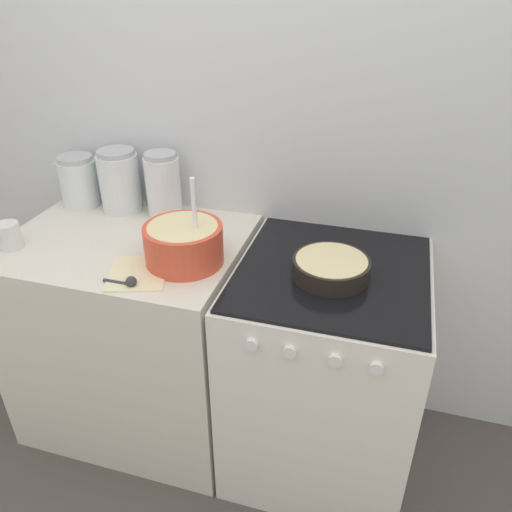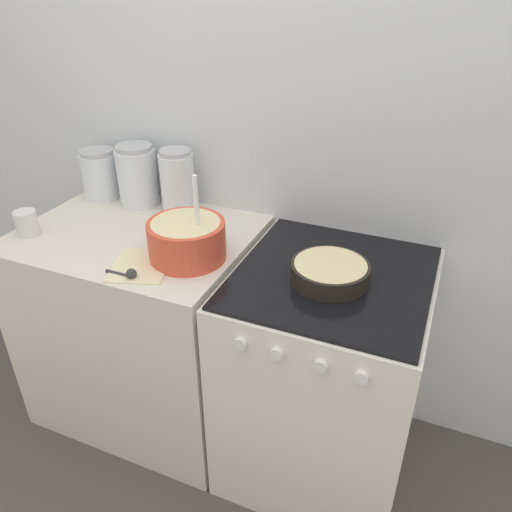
{
  "view_description": "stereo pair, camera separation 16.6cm",
  "coord_description": "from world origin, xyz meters",
  "px_view_note": "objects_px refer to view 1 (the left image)",
  "views": [
    {
      "loc": [
        0.49,
        -1.1,
        1.77
      ],
      "look_at": [
        0.09,
        0.28,
        0.93
      ],
      "focal_mm": 35.0,
      "sensor_mm": 36.0,
      "label": 1
    },
    {
      "loc": [
        0.65,
        -1.05,
        1.77
      ],
      "look_at": [
        0.09,
        0.28,
        0.93
      ],
      "focal_mm": 35.0,
      "sensor_mm": 36.0,
      "label": 2
    }
  ],
  "objects_px": {
    "baking_pan": "(331,267)",
    "storage_jar_middle": "(120,185)",
    "storage_jar_right": "(164,189)",
    "storage_jar_left": "(79,184)",
    "mixing_bowl": "(184,242)",
    "stove": "(324,368)",
    "tin_can": "(9,236)"
  },
  "relations": [
    {
      "from": "baking_pan",
      "to": "storage_jar_middle",
      "type": "relative_size",
      "value": 0.99
    },
    {
      "from": "storage_jar_middle",
      "to": "storage_jar_right",
      "type": "xyz_separation_m",
      "value": [
        0.2,
        0.0,
        0.0
      ]
    },
    {
      "from": "storage_jar_left",
      "to": "mixing_bowl",
      "type": "bearing_deg",
      "value": -28.14
    },
    {
      "from": "stove",
      "to": "storage_jar_middle",
      "type": "bearing_deg",
      "value": 165.28
    },
    {
      "from": "stove",
      "to": "storage_jar_middle",
      "type": "height_order",
      "value": "storage_jar_middle"
    },
    {
      "from": "storage_jar_middle",
      "to": "tin_can",
      "type": "distance_m",
      "value": 0.47
    },
    {
      "from": "storage_jar_middle",
      "to": "stove",
      "type": "bearing_deg",
      "value": -14.72
    },
    {
      "from": "stove",
      "to": "tin_can",
      "type": "distance_m",
      "value": 1.26
    },
    {
      "from": "storage_jar_right",
      "to": "tin_can",
      "type": "height_order",
      "value": "storage_jar_right"
    },
    {
      "from": "baking_pan",
      "to": "tin_can",
      "type": "bearing_deg",
      "value": -173.62
    },
    {
      "from": "mixing_bowl",
      "to": "tin_can",
      "type": "relative_size",
      "value": 3.26
    },
    {
      "from": "storage_jar_left",
      "to": "storage_jar_right",
      "type": "xyz_separation_m",
      "value": [
        0.39,
        -0.0,
        0.02
      ]
    },
    {
      "from": "mixing_bowl",
      "to": "storage_jar_left",
      "type": "height_order",
      "value": "mixing_bowl"
    },
    {
      "from": "stove",
      "to": "baking_pan",
      "type": "distance_m",
      "value": 0.48
    },
    {
      "from": "stove",
      "to": "baking_pan",
      "type": "height_order",
      "value": "baking_pan"
    },
    {
      "from": "tin_can",
      "to": "mixing_bowl",
      "type": "bearing_deg",
      "value": 7.19
    },
    {
      "from": "storage_jar_right",
      "to": "tin_can",
      "type": "bearing_deg",
      "value": -135.49
    },
    {
      "from": "stove",
      "to": "storage_jar_left",
      "type": "height_order",
      "value": "storage_jar_left"
    },
    {
      "from": "baking_pan",
      "to": "mixing_bowl",
      "type": "bearing_deg",
      "value": -174.68
    },
    {
      "from": "storage_jar_left",
      "to": "tin_can",
      "type": "height_order",
      "value": "storage_jar_left"
    },
    {
      "from": "stove",
      "to": "baking_pan",
      "type": "bearing_deg",
      "value": -93.38
    },
    {
      "from": "storage_jar_left",
      "to": "storage_jar_right",
      "type": "height_order",
      "value": "storage_jar_right"
    },
    {
      "from": "tin_can",
      "to": "storage_jar_middle",
      "type": "bearing_deg",
      "value": 61.49
    },
    {
      "from": "mixing_bowl",
      "to": "storage_jar_right",
      "type": "distance_m",
      "value": 0.4
    },
    {
      "from": "mixing_bowl",
      "to": "storage_jar_middle",
      "type": "height_order",
      "value": "mixing_bowl"
    },
    {
      "from": "storage_jar_middle",
      "to": "baking_pan",
      "type": "bearing_deg",
      "value": -17.17
    },
    {
      "from": "storage_jar_left",
      "to": "storage_jar_right",
      "type": "bearing_deg",
      "value": -0.0
    },
    {
      "from": "storage_jar_right",
      "to": "baking_pan",
      "type": "bearing_deg",
      "value": -21.41
    },
    {
      "from": "storage_jar_left",
      "to": "storage_jar_middle",
      "type": "xyz_separation_m",
      "value": [
        0.2,
        -0.0,
        0.02
      ]
    },
    {
      "from": "stove",
      "to": "storage_jar_right",
      "type": "height_order",
      "value": "storage_jar_right"
    },
    {
      "from": "stove",
      "to": "mixing_bowl",
      "type": "bearing_deg",
      "value": -170.0
    },
    {
      "from": "mixing_bowl",
      "to": "baking_pan",
      "type": "relative_size",
      "value": 1.23
    }
  ]
}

